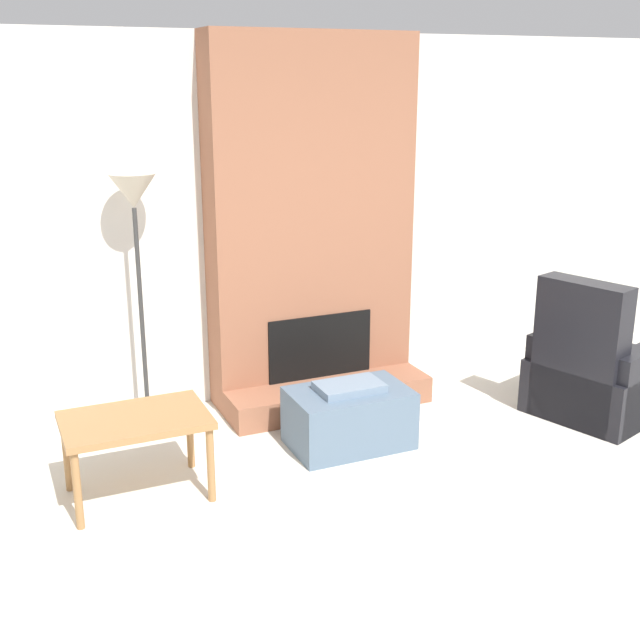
{
  "coord_description": "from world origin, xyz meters",
  "views": [
    {
      "loc": [
        -2.21,
        -2.32,
        2.31
      ],
      "look_at": [
        0.0,
        2.73,
        0.62
      ],
      "focal_mm": 45.0,
      "sensor_mm": 36.0,
      "label": 1
    }
  ],
  "objects_px": {
    "armchair": "(598,374)",
    "side_table": "(135,427)",
    "floor_lamp_left": "(135,215)",
    "ottoman": "(349,417)"
  },
  "relations": [
    {
      "from": "armchair",
      "to": "floor_lamp_left",
      "type": "height_order",
      "value": "floor_lamp_left"
    },
    {
      "from": "floor_lamp_left",
      "to": "side_table",
      "type": "bearing_deg",
      "value": -104.96
    },
    {
      "from": "armchair",
      "to": "floor_lamp_left",
      "type": "relative_size",
      "value": 0.65
    },
    {
      "from": "floor_lamp_left",
      "to": "ottoman",
      "type": "bearing_deg",
      "value": -36.37
    },
    {
      "from": "armchair",
      "to": "side_table",
      "type": "relative_size",
      "value": 1.39
    },
    {
      "from": "side_table",
      "to": "armchair",
      "type": "bearing_deg",
      "value": -2.11
    },
    {
      "from": "side_table",
      "to": "floor_lamp_left",
      "type": "distance_m",
      "value": 1.42
    },
    {
      "from": "armchair",
      "to": "side_table",
      "type": "xyz_separation_m",
      "value": [
        -3.22,
        0.12,
        0.14
      ]
    },
    {
      "from": "armchair",
      "to": "floor_lamp_left",
      "type": "xyz_separation_m",
      "value": [
        -2.97,
        1.06,
        1.17
      ]
    },
    {
      "from": "ottoman",
      "to": "floor_lamp_left",
      "type": "bearing_deg",
      "value": 143.63
    }
  ]
}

